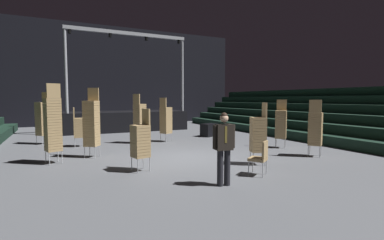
{
  "coord_description": "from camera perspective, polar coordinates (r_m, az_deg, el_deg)",
  "views": [
    {
      "loc": [
        -4.19,
        -9.03,
        2.08
      ],
      "look_at": [
        -0.25,
        -0.88,
        1.4
      ],
      "focal_mm": 26.42,
      "sensor_mm": 36.0,
      "label": 1
    }
  ],
  "objects": [
    {
      "name": "ground_plane",
      "position": [
        10.18,
        -0.93,
        -7.79
      ],
      "size": [
        22.0,
        30.0,
        0.1
      ],
      "primitive_type": "cube",
      "color": "#515459"
    },
    {
      "name": "arena_end_wall",
      "position": [
        24.47,
        -16.08,
        8.62
      ],
      "size": [
        22.0,
        0.3,
        8.0
      ],
      "primitive_type": "cube",
      "color": "black",
      "rests_on": "ground_plane"
    },
    {
      "name": "bleacher_bank_right",
      "position": [
        16.39,
        26.37,
        1.29
      ],
      "size": [
        4.5,
        24.0,
        2.7
      ],
      "rotation": [
        0.0,
        0.0,
        -1.57
      ],
      "color": "black",
      "rests_on": "ground_plane"
    },
    {
      "name": "stage_riser",
      "position": [
        19.35,
        -13.27,
        0.11
      ],
      "size": [
        7.68,
        3.09,
        6.18
      ],
      "color": "black",
      "rests_on": "ground_plane"
    },
    {
      "name": "man_with_tie",
      "position": [
        6.76,
        6.47,
        -4.93
      ],
      "size": [
        0.57,
        0.29,
        1.76
      ],
      "rotation": [
        0.0,
        0.0,
        2.98
      ],
      "color": "black",
      "rests_on": "ground_plane"
    },
    {
      "name": "chair_stack_front_left",
      "position": [
        10.61,
        -19.63,
        -0.51
      ],
      "size": [
        0.61,
        0.61,
        2.48
      ],
      "rotation": [
        0.0,
        0.0,
        2.56
      ],
      "color": "#B2B5BA",
      "rests_on": "ground_plane"
    },
    {
      "name": "chair_stack_front_right",
      "position": [
        8.25,
        -10.33,
        -3.98
      ],
      "size": [
        0.52,
        0.52,
        1.79
      ],
      "rotation": [
        0.0,
        0.0,
        1.78
      ],
      "color": "#B2B5BA",
      "rests_on": "ground_plane"
    },
    {
      "name": "chair_stack_mid_left",
      "position": [
        13.42,
        -10.51,
        0.25
      ],
      "size": [
        0.6,
        0.6,
        2.31
      ],
      "rotation": [
        0.0,
        0.0,
        5.22
      ],
      "color": "#B2B5BA",
      "rests_on": "ground_plane"
    },
    {
      "name": "chair_stack_mid_right",
      "position": [
        14.66,
        -27.96,
        0.33
      ],
      "size": [
        0.62,
        0.62,
        2.39
      ],
      "rotation": [
        0.0,
        0.0,
        2.26
      ],
      "color": "#B2B5BA",
      "rests_on": "ground_plane"
    },
    {
      "name": "chair_stack_mid_centre",
      "position": [
        13.22,
        -21.87,
        -1.32
      ],
      "size": [
        0.47,
        0.47,
        1.71
      ],
      "rotation": [
        0.0,
        0.0,
        4.65
      ],
      "color": "#B2B5BA",
      "rests_on": "ground_plane"
    },
    {
      "name": "chair_stack_rear_left",
      "position": [
        11.11,
        23.64,
        -1.51
      ],
      "size": [
        0.61,
        0.61,
        2.05
      ],
      "rotation": [
        0.0,
        0.0,
        5.29
      ],
      "color": "#B2B5BA",
      "rests_on": "ground_plane"
    },
    {
      "name": "chair_stack_rear_right",
      "position": [
        12.58,
        17.5,
        -0.71
      ],
      "size": [
        0.62,
        0.62,
        2.05
      ],
      "rotation": [
        0.0,
        0.0,
        2.31
      ],
      "color": "#B2B5BA",
      "rests_on": "ground_plane"
    },
    {
      "name": "chair_stack_rear_centre",
      "position": [
        10.07,
        -26.3,
        -0.71
      ],
      "size": [
        0.55,
        0.55,
        2.56
      ],
      "rotation": [
        0.0,
        0.0,
        0.3
      ],
      "color": "#B2B5BA",
      "rests_on": "ground_plane"
    },
    {
      "name": "chair_stack_aisle_left",
      "position": [
        13.78,
        -5.3,
        0.06
      ],
      "size": [
        0.59,
        0.59,
        2.14
      ],
      "rotation": [
        0.0,
        0.0,
        5.16
      ],
      "color": "#B2B5BA",
      "rests_on": "ground_plane"
    },
    {
      "name": "chair_stack_aisle_right",
      "position": [
        9.15,
        13.23,
        -2.69
      ],
      "size": [
        0.58,
        0.58,
        1.96
      ],
      "rotation": [
        0.0,
        0.0,
        1.16
      ],
      "color": "#B2B5BA",
      "rests_on": "ground_plane"
    },
    {
      "name": "equipment_road_case",
      "position": [
        15.76,
        3.5,
        -2.03
      ],
      "size": [
        1.05,
        0.87,
        0.7
      ],
      "primitive_type": "cube",
      "rotation": [
        0.0,
        0.0,
        0.34
      ],
      "color": "black",
      "rests_on": "ground_plane"
    },
    {
      "name": "loose_chair_near_man",
      "position": [
        7.92,
        13.64,
        -7.08
      ],
      "size": [
        0.61,
        0.61,
        0.95
      ],
      "rotation": [
        0.0,
        0.0,
        0.6
      ],
      "color": "#B2B5BA",
      "rests_on": "ground_plane"
    }
  ]
}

